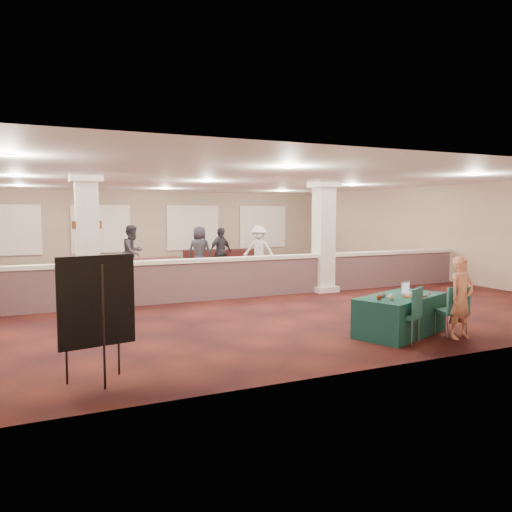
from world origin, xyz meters
name	(u,v)px	position (x,y,z in m)	size (l,w,h in m)	color
ground	(209,290)	(0.00, 0.00, 0.00)	(16.00, 16.00, 0.00)	#411510
wall_back	(149,228)	(0.00, 8.00, 1.60)	(16.00, 0.04, 3.20)	#8A6E5F
wall_front	(386,260)	(0.00, -8.00, 1.60)	(16.00, 0.04, 3.20)	#8A6E5F
wall_right	(421,232)	(8.00, 0.00, 1.60)	(0.04, 16.00, 3.20)	#8A6E5F
ceiling	(208,181)	(0.00, 0.00, 3.20)	(16.00, 16.00, 0.02)	white
partition_wall	(227,277)	(0.00, -1.50, 0.57)	(15.60, 0.28, 1.10)	brown
column_left	(87,240)	(-3.50, -1.50, 1.64)	(0.72, 0.72, 3.20)	beige
column_right	(324,235)	(3.00, -1.50, 1.64)	(0.72, 0.72, 3.20)	beige
sconce_left	(74,225)	(-3.78, -1.50, 2.00)	(0.12, 0.12, 0.18)	brown
sconce_right	(99,225)	(-3.22, -1.50, 2.00)	(0.12, 0.12, 0.18)	brown
near_table	(400,315)	(1.57, -6.50, 0.37)	(1.90, 0.95, 0.73)	#103B31
conf_chair_main	(454,307)	(2.31, -7.09, 0.56)	(0.56, 0.56, 0.94)	#1C5347
conf_chair_side	(409,310)	(1.28, -7.08, 0.58)	(0.68, 0.68, 0.99)	#1C5347
easel_board	(97,303)	(-3.95, -7.00, 1.10)	(1.01, 0.57, 1.73)	black
woman	(461,298)	(2.36, -7.20, 0.75)	(0.54, 0.36, 1.49)	#EA9465
far_table_front_center	(155,270)	(-0.98, 2.59, 0.38)	(1.88, 0.94, 0.76)	black
far_table_front_right	(274,269)	(3.02, 1.78, 0.33)	(1.61, 0.80, 0.65)	black
far_table_back_left	(99,267)	(-2.50, 4.74, 0.33)	(1.62, 0.81, 0.66)	black
far_table_back_center	(203,258)	(2.00, 6.50, 0.34)	(1.70, 0.85, 0.69)	black
far_table_back_right	(244,257)	(3.89, 6.45, 0.33)	(1.60, 0.80, 0.65)	black
attendee_a	(133,252)	(-1.53, 3.51, 0.93)	(0.89, 0.50, 1.86)	black
attendee_b	(259,250)	(3.00, 3.00, 0.90)	(1.15, 0.53, 1.80)	silver
attendee_c	(221,252)	(1.50, 3.02, 0.88)	(1.03, 0.49, 1.76)	black
attendee_d	(200,251)	(0.86, 3.50, 0.90)	(0.88, 0.48, 1.79)	black
laptop_base	(411,294)	(1.87, -6.43, 0.74)	(0.33, 0.23, 0.02)	#B8B9BD
laptop_screen	(405,287)	(1.83, -6.33, 0.86)	(0.33, 0.01, 0.22)	#B8B9BD
screen_glow	(406,288)	(1.83, -6.33, 0.84)	(0.30, 0.00, 0.19)	#B0C0D4
knitting	(415,296)	(1.71, -6.71, 0.75)	(0.40, 0.30, 0.03)	#A95D1B
yarn_cream	(391,297)	(1.10, -6.80, 0.79)	(0.11, 0.11, 0.11)	beige
yarn_red	(379,297)	(0.90, -6.71, 0.78)	(0.10, 0.10, 0.10)	maroon
yarn_grey	(383,295)	(1.11, -6.56, 0.78)	(0.10, 0.10, 0.10)	#444448
scissors	(430,293)	(2.28, -6.52, 0.74)	(0.12, 0.03, 0.01)	red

